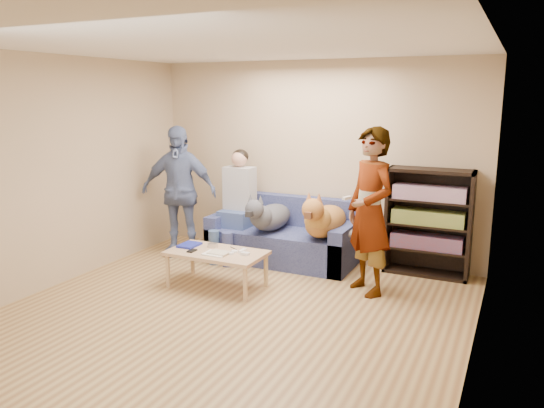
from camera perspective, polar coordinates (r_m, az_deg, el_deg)
The scene contains 26 objects.
ground at distance 5.25m, azimuth -5.76°, elevation -12.67°, with size 5.00×5.00×0.00m, color olive.
ceiling at distance 4.80m, azimuth -6.42°, elevation 16.86°, with size 5.00×5.00×0.00m, color white.
wall_back at distance 7.09m, azimuth 4.52°, elevation 4.72°, with size 4.50×4.50×0.00m, color tan.
wall_left at distance 6.32m, azimuth -23.79°, elevation 2.88°, with size 5.00×5.00×0.00m, color tan.
wall_right at distance 4.18m, azimuth 21.33°, elevation -1.05°, with size 5.00×5.00×0.00m, color tan.
blanket at distance 6.58m, azimuth 7.15°, elevation -2.99°, with size 0.42×0.35×0.14m, color #A1A1A5.
person_standing_right at distance 5.83m, azimuth 10.50°, elevation -0.82°, with size 0.67×0.44×1.83m, color gray.
person_standing_left at distance 7.23m, azimuth -10.01°, elevation 1.35°, with size 1.03×0.43×1.76m, color #6B7BAC.
held_controller at distance 5.66m, azimuth 8.08°, elevation 0.65°, with size 0.04×0.12×0.03m, color silver.
notebook_blue at distance 6.29m, azimuth -8.88°, elevation -4.37°, with size 0.20×0.26×0.03m, color #1B2599.
papers at distance 5.94m, azimuth -6.08°, elevation -5.33°, with size 0.26×0.20×0.01m, color white.
magazine at distance 5.94m, azimuth -5.74°, elevation -5.20°, with size 0.22×0.17×0.01m, color beige.
camera_silver at distance 6.20m, azimuth -6.37°, elevation -4.43°, with size 0.11×0.06×0.05m, color silver.
controller_a at distance 5.99m, azimuth -3.20°, elevation -5.05°, with size 0.04×0.13×0.03m, color white.
controller_b at distance 5.89m, azimuth -2.88°, elevation -5.36°, with size 0.09×0.06×0.03m, color silver.
headphone_cup_a at distance 5.93m, azimuth -4.44°, elevation -5.30°, with size 0.07×0.07×0.02m, color white.
headphone_cup_b at distance 6.00m, azimuth -4.05°, elevation -5.10°, with size 0.07×0.07×0.02m, color white.
pen_orange at distance 5.93m, azimuth -6.96°, elevation -5.43°, with size 0.01×0.01×0.14m, color orange.
pen_black at distance 6.14m, azimuth -4.16°, elevation -4.77°, with size 0.01×0.01×0.14m, color black.
wallet at distance 6.08m, azimuth -8.60°, elevation -5.00°, with size 0.07×0.12×0.01m, color black.
sofa at distance 7.02m, azimuth 1.29°, elevation -3.82°, with size 1.90×0.85×0.82m.
person_seated at distance 7.07m, azimuth -3.87°, elevation 0.38°, with size 0.40×0.73×1.47m.
dog_gray at distance 6.82m, azimuth -0.37°, elevation -1.33°, with size 0.38×1.23×0.55m.
dog_tan at distance 6.55m, azimuth 5.55°, elevation -1.69°, with size 0.43×1.18×0.63m.
coffee_table at distance 6.06m, azimuth -5.98°, elevation -5.51°, with size 1.10×0.60×0.42m.
bookshelf at distance 6.65m, azimuth 16.48°, elevation -1.66°, with size 1.00×0.34×1.30m.
Camera 1 is at (2.50, -4.08, 2.17)m, focal length 35.00 mm.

